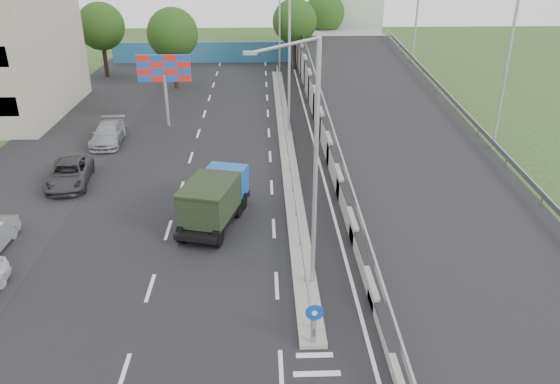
{
  "coord_description": "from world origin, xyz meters",
  "views": [
    {
      "loc": [
        -1.74,
        -13.17,
        13.29
      ],
      "look_at": [
        -0.9,
        10.67,
        2.2
      ],
      "focal_mm": 35.0,
      "sensor_mm": 36.0,
      "label": 1
    }
  ],
  "objects_px": {
    "lamp_post_far": "(278,18)",
    "lamp_post_mid": "(287,55)",
    "sign_bollard": "(314,324)",
    "billboard": "(164,72)",
    "church": "(351,7)",
    "parked_car_d": "(108,134)",
    "parked_car_c": "(69,174)",
    "dump_truck": "(215,198)",
    "lamp_post_near": "(311,157)"
  },
  "relations": [
    {
      "from": "parked_car_d",
      "to": "lamp_post_near",
      "type": "bearing_deg",
      "value": -57.81
    },
    {
      "from": "billboard",
      "to": "dump_truck",
      "type": "xyz_separation_m",
      "value": [
        4.83,
        -16.24,
        -2.79
      ]
    },
    {
      "from": "dump_truck",
      "to": "lamp_post_mid",
      "type": "bearing_deg",
      "value": 88.38
    },
    {
      "from": "sign_bollard",
      "to": "church",
      "type": "relative_size",
      "value": 0.12
    },
    {
      "from": "lamp_post_far",
      "to": "lamp_post_mid",
      "type": "bearing_deg",
      "value": -90.0
    },
    {
      "from": "sign_bollard",
      "to": "parked_car_d",
      "type": "height_order",
      "value": "sign_bollard"
    },
    {
      "from": "sign_bollard",
      "to": "parked_car_d",
      "type": "distance_m",
      "value": 25.36
    },
    {
      "from": "church",
      "to": "billboard",
      "type": "height_order",
      "value": "church"
    },
    {
      "from": "lamp_post_far",
      "to": "parked_car_c",
      "type": "relative_size",
      "value": 2.06
    },
    {
      "from": "dump_truck",
      "to": "parked_car_d",
      "type": "relative_size",
      "value": 1.24
    },
    {
      "from": "lamp_post_far",
      "to": "parked_car_c",
      "type": "bearing_deg",
      "value": -114.57
    },
    {
      "from": "dump_truck",
      "to": "lamp_post_near",
      "type": "bearing_deg",
      "value": -38.32
    },
    {
      "from": "lamp_post_far",
      "to": "church",
      "type": "height_order",
      "value": "church"
    },
    {
      "from": "dump_truck",
      "to": "parked_car_c",
      "type": "xyz_separation_m",
      "value": [
        -9.0,
        5.19,
        -0.72
      ]
    },
    {
      "from": "church",
      "to": "dump_truck",
      "type": "relative_size",
      "value": 2.27
    },
    {
      "from": "lamp_post_mid",
      "to": "parked_car_d",
      "type": "xyz_separation_m",
      "value": [
        -12.78,
        -1.86,
        -5.1
      ]
    },
    {
      "from": "billboard",
      "to": "church",
      "type": "bearing_deg",
      "value": 59.3
    },
    {
      "from": "lamp_post_mid",
      "to": "parked_car_c",
      "type": "relative_size",
      "value": 2.06
    },
    {
      "from": "sign_bollard",
      "to": "billboard",
      "type": "xyz_separation_m",
      "value": [
        -9.0,
        25.83,
        3.15
      ]
    },
    {
      "from": "lamp_post_near",
      "to": "dump_truck",
      "type": "bearing_deg",
      "value": 126.59
    },
    {
      "from": "sign_bollard",
      "to": "church",
      "type": "distance_m",
      "value": 58.84
    },
    {
      "from": "billboard",
      "to": "dump_truck",
      "type": "relative_size",
      "value": 0.91
    },
    {
      "from": "lamp_post_mid",
      "to": "church",
      "type": "xyz_separation_m",
      "value": [
        9.89,
        34.0,
        -0.5
      ]
    },
    {
      "from": "lamp_post_near",
      "to": "lamp_post_far",
      "type": "height_order",
      "value": "same"
    },
    {
      "from": "sign_bollard",
      "to": "lamp_post_far",
      "type": "xyz_separation_m",
      "value": [
        0.11,
        43.83,
        4.77
      ]
    },
    {
      "from": "lamp_post_near",
      "to": "parked_car_d",
      "type": "height_order",
      "value": "lamp_post_near"
    },
    {
      "from": "lamp_post_near",
      "to": "lamp_post_mid",
      "type": "xyz_separation_m",
      "value": [
        0.0,
        20.0,
        0.0
      ]
    },
    {
      "from": "church",
      "to": "parked_car_d",
      "type": "distance_m",
      "value": 42.67
    },
    {
      "from": "church",
      "to": "billboard",
      "type": "relative_size",
      "value": 2.51
    },
    {
      "from": "sign_bollard",
      "to": "lamp_post_mid",
      "type": "xyz_separation_m",
      "value": [
        0.11,
        23.83,
        4.77
      ]
    },
    {
      "from": "lamp_post_far",
      "to": "dump_truck",
      "type": "xyz_separation_m",
      "value": [
        -4.28,
        -34.24,
        -4.41
      ]
    },
    {
      "from": "billboard",
      "to": "parked_car_d",
      "type": "xyz_separation_m",
      "value": [
        -3.67,
        -3.86,
        -3.47
      ]
    },
    {
      "from": "church",
      "to": "sign_bollard",
      "type": "bearing_deg",
      "value": -99.81
    },
    {
      "from": "sign_bollard",
      "to": "billboard",
      "type": "distance_m",
      "value": 27.53
    },
    {
      "from": "sign_bollard",
      "to": "parked_car_c",
      "type": "bearing_deg",
      "value": 131.71
    },
    {
      "from": "sign_bollard",
      "to": "parked_car_c",
      "type": "xyz_separation_m",
      "value": [
        -13.17,
        14.78,
        -0.35
      ]
    },
    {
      "from": "lamp_post_near",
      "to": "parked_car_c",
      "type": "xyz_separation_m",
      "value": [
        -13.28,
        10.95,
        -5.13
      ]
    },
    {
      "from": "billboard",
      "to": "parked_car_c",
      "type": "height_order",
      "value": "billboard"
    },
    {
      "from": "church",
      "to": "parked_car_d",
      "type": "height_order",
      "value": "church"
    },
    {
      "from": "lamp_post_mid",
      "to": "lamp_post_far",
      "type": "bearing_deg",
      "value": 90.0
    },
    {
      "from": "lamp_post_far",
      "to": "dump_truck",
      "type": "relative_size",
      "value": 1.66
    },
    {
      "from": "church",
      "to": "parked_car_c",
      "type": "height_order",
      "value": "church"
    },
    {
      "from": "church",
      "to": "dump_truck",
      "type": "distance_m",
      "value": 50.43
    },
    {
      "from": "sign_bollard",
      "to": "lamp_post_near",
      "type": "bearing_deg",
      "value": 88.36
    },
    {
      "from": "church",
      "to": "billboard",
      "type": "bearing_deg",
      "value": -120.7
    },
    {
      "from": "lamp_post_near",
      "to": "lamp_post_far",
      "type": "bearing_deg",
      "value": 90.0
    },
    {
      "from": "lamp_post_mid",
      "to": "billboard",
      "type": "height_order",
      "value": "lamp_post_mid"
    },
    {
      "from": "billboard",
      "to": "parked_car_c",
      "type": "distance_m",
      "value": 12.32
    },
    {
      "from": "lamp_post_near",
      "to": "lamp_post_far",
      "type": "distance_m",
      "value": 40.0
    },
    {
      "from": "sign_bollard",
      "to": "lamp_post_far",
      "type": "distance_m",
      "value": 44.08
    }
  ]
}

